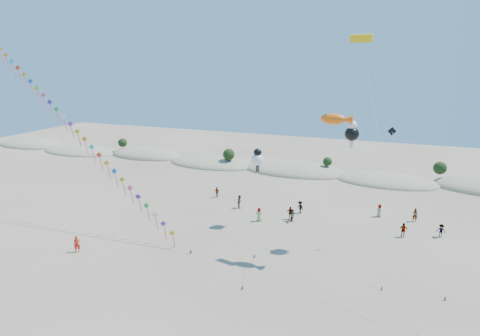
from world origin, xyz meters
The scene contains 10 objects.
ground centered at (0.00, 0.00, 0.00)m, with size 160.00×160.00×0.00m, color #796954.
dune_ridge centered at (1.06, 45.14, 0.11)m, with size 145.30×11.49×5.57m.
kite_train centered at (-19.57, 12.94, 11.91)m, with size 33.28×6.69×23.36m.
fish_kite centered at (11.17, 14.19, 13.98)m, with size 7.49×9.72×14.54m.
cartoon_kite_low centered at (1.64, 19.55, 8.24)m, with size 3.39×9.29×9.41m.
cartoon_kite_high centered at (12.38, 17.40, 12.31)m, with size 5.25×8.85×13.50m.
parafoil_kite centered at (12.83, 16.29, 20.77)m, with size 7.59×13.68×21.71m.
dark_kite centered at (17.84, 16.26, 8.48)m, with size 5.89×9.95×12.82m.
flyer_foreground centered at (-13.38, 5.58, 0.88)m, with size 0.64×0.42×1.76m, color red.
beachgoers centered at (7.96, 23.67, 0.83)m, with size 30.38×7.79×1.78m.
Camera 1 is at (16.15, -24.00, 19.18)m, focal length 30.00 mm.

